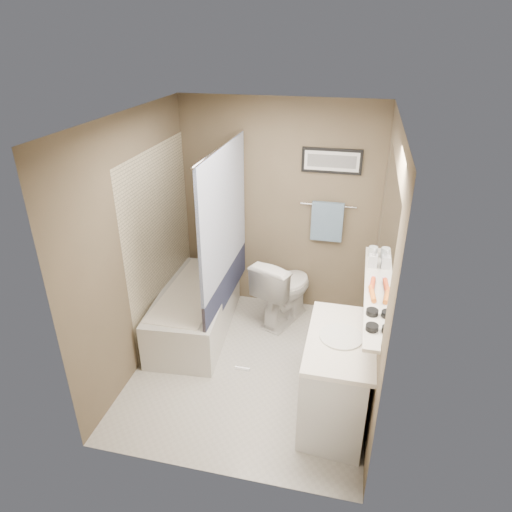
% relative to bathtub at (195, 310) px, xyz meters
% --- Properties ---
extents(ground, '(2.50, 2.50, 0.00)m').
position_rel_bathtub_xyz_m(ground, '(0.75, -0.46, -0.25)').
color(ground, beige).
rests_on(ground, ground).
extents(ceiling, '(2.20, 2.50, 0.04)m').
position_rel_bathtub_xyz_m(ceiling, '(0.75, -0.46, 2.13)').
color(ceiling, white).
rests_on(ceiling, wall_back).
extents(wall_back, '(2.20, 0.04, 2.40)m').
position_rel_bathtub_xyz_m(wall_back, '(0.75, 0.77, 0.95)').
color(wall_back, brown).
rests_on(wall_back, ground).
extents(wall_front, '(2.20, 0.04, 2.40)m').
position_rel_bathtub_xyz_m(wall_front, '(0.75, -1.69, 0.95)').
color(wall_front, brown).
rests_on(wall_front, ground).
extents(wall_left, '(0.04, 2.50, 2.40)m').
position_rel_bathtub_xyz_m(wall_left, '(-0.33, -0.46, 0.95)').
color(wall_left, brown).
rests_on(wall_left, ground).
extents(wall_right, '(0.04, 2.50, 2.40)m').
position_rel_bathtub_xyz_m(wall_right, '(1.83, -0.46, 0.95)').
color(wall_right, brown).
rests_on(wall_right, ground).
extents(tile_surround, '(0.02, 1.55, 2.00)m').
position_rel_bathtub_xyz_m(tile_surround, '(-0.34, 0.04, 0.75)').
color(tile_surround, '#C6B895').
rests_on(tile_surround, wall_left).
extents(curtain_rod, '(0.02, 1.55, 0.02)m').
position_rel_bathtub_xyz_m(curtain_rod, '(0.35, 0.04, 1.80)').
color(curtain_rod, silver).
rests_on(curtain_rod, wall_left).
extents(curtain_upper, '(0.03, 1.45, 1.28)m').
position_rel_bathtub_xyz_m(curtain_upper, '(0.35, 0.04, 1.15)').
color(curtain_upper, silver).
rests_on(curtain_upper, curtain_rod).
extents(curtain_lower, '(0.03, 1.45, 0.36)m').
position_rel_bathtub_xyz_m(curtain_lower, '(0.35, 0.04, 0.33)').
color(curtain_lower, '#242843').
rests_on(curtain_lower, curtain_rod).
extents(mirror, '(0.02, 1.60, 1.00)m').
position_rel_bathtub_xyz_m(mirror, '(1.84, -0.61, 1.37)').
color(mirror, silver).
rests_on(mirror, wall_right).
extents(shelf, '(0.12, 1.60, 0.03)m').
position_rel_bathtub_xyz_m(shelf, '(1.79, -0.61, 0.85)').
color(shelf, silver).
rests_on(shelf, wall_right).
extents(towel_bar, '(0.60, 0.02, 0.02)m').
position_rel_bathtub_xyz_m(towel_bar, '(1.30, 0.76, 1.05)').
color(towel_bar, silver).
rests_on(towel_bar, wall_back).
extents(towel, '(0.34, 0.05, 0.44)m').
position_rel_bathtub_xyz_m(towel, '(1.30, 0.74, 0.87)').
color(towel, '#87ABC5').
rests_on(towel, towel_bar).
extents(art_frame, '(0.62, 0.02, 0.26)m').
position_rel_bathtub_xyz_m(art_frame, '(1.30, 0.77, 1.53)').
color(art_frame, black).
rests_on(art_frame, wall_back).
extents(art_mat, '(0.56, 0.00, 0.20)m').
position_rel_bathtub_xyz_m(art_mat, '(1.30, 0.76, 1.53)').
color(art_mat, white).
rests_on(art_mat, art_frame).
extents(art_image, '(0.50, 0.00, 0.13)m').
position_rel_bathtub_xyz_m(art_image, '(1.30, 0.76, 1.53)').
color(art_image, '#595959').
rests_on(art_image, art_mat).
extents(door, '(0.80, 0.02, 2.00)m').
position_rel_bathtub_xyz_m(door, '(1.30, -1.70, 0.75)').
color(door, silver).
rests_on(door, wall_front).
extents(door_handle, '(0.10, 0.02, 0.02)m').
position_rel_bathtub_xyz_m(door_handle, '(0.97, -1.65, 0.75)').
color(door_handle, silver).
rests_on(door_handle, door).
extents(bathtub, '(0.82, 1.55, 0.50)m').
position_rel_bathtub_xyz_m(bathtub, '(0.00, 0.00, 0.00)').
color(bathtub, silver).
rests_on(bathtub, ground).
extents(tub_rim, '(0.56, 1.36, 0.02)m').
position_rel_bathtub_xyz_m(tub_rim, '(0.00, -0.00, 0.25)').
color(tub_rim, white).
rests_on(tub_rim, bathtub).
extents(toilet, '(0.71, 0.89, 0.80)m').
position_rel_bathtub_xyz_m(toilet, '(0.90, 0.43, 0.15)').
color(toilet, white).
rests_on(toilet, ground).
extents(vanity, '(0.57, 0.94, 0.80)m').
position_rel_bathtub_xyz_m(vanity, '(1.60, -0.94, 0.15)').
color(vanity, silver).
rests_on(vanity, ground).
extents(countertop, '(0.54, 0.96, 0.04)m').
position_rel_bathtub_xyz_m(countertop, '(1.59, -0.94, 0.57)').
color(countertop, white).
rests_on(countertop, vanity).
extents(sink_basin, '(0.34, 0.34, 0.01)m').
position_rel_bathtub_xyz_m(sink_basin, '(1.58, -0.94, 0.60)').
color(sink_basin, silver).
rests_on(sink_basin, countertop).
extents(faucet_spout, '(0.02, 0.02, 0.10)m').
position_rel_bathtub_xyz_m(faucet_spout, '(1.78, -0.94, 0.64)').
color(faucet_spout, silver).
rests_on(faucet_spout, countertop).
extents(faucet_knob, '(0.05, 0.05, 0.05)m').
position_rel_bathtub_xyz_m(faucet_knob, '(1.78, -0.84, 0.62)').
color(faucet_knob, silver).
rests_on(faucet_knob, countertop).
extents(candle_bowl_near, '(0.09, 0.09, 0.04)m').
position_rel_bathtub_xyz_m(candle_bowl_near, '(1.79, -1.18, 0.89)').
color(candle_bowl_near, black).
rests_on(candle_bowl_near, shelf).
extents(candle_bowl_far, '(0.09, 0.09, 0.04)m').
position_rel_bathtub_xyz_m(candle_bowl_far, '(1.79, -0.98, 0.89)').
color(candle_bowl_far, black).
rests_on(candle_bowl_far, shelf).
extents(hair_brush_front, '(0.07, 0.22, 0.04)m').
position_rel_bathtub_xyz_m(hair_brush_front, '(1.79, -0.72, 0.89)').
color(hair_brush_front, orange).
rests_on(hair_brush_front, shelf).
extents(hair_brush_back, '(0.06, 0.22, 0.04)m').
position_rel_bathtub_xyz_m(hair_brush_back, '(1.79, -0.58, 0.89)').
color(hair_brush_back, '#E2491F').
rests_on(hair_brush_back, shelf).
extents(pink_comb, '(0.05, 0.16, 0.01)m').
position_rel_bathtub_xyz_m(pink_comb, '(1.79, -0.48, 0.87)').
color(pink_comb, pink).
rests_on(pink_comb, shelf).
extents(glass_jar, '(0.08, 0.08, 0.10)m').
position_rel_bathtub_xyz_m(glass_jar, '(1.79, -0.01, 0.92)').
color(glass_jar, silver).
rests_on(glass_jar, shelf).
extents(soap_bottle, '(0.08, 0.08, 0.17)m').
position_rel_bathtub_xyz_m(soap_bottle, '(1.79, -0.21, 0.95)').
color(soap_bottle, '#999999').
rests_on(soap_bottle, shelf).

